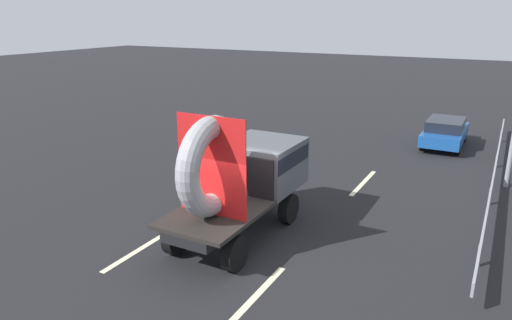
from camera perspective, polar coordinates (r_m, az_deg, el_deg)
The scene contains 8 objects.
ground_plane at distance 12.37m, azimuth -2.15°, elevation -10.67°, with size 120.00×120.00×0.00m, color black.
flatbed_truck at distance 12.75m, azimuth -1.30°, elevation -1.59°, with size 2.02×4.93×3.55m.
distant_sedan at distance 23.05m, azimuth 21.87°, elevation 3.20°, with size 1.66×3.88×1.26m.
guardrail at distance 18.64m, azimuth 26.90°, elevation -1.05°, with size 0.10×17.36×0.71m.
lane_dash_left_near at distance 12.55m, azimuth -14.53°, elevation -10.80°, with size 2.20×0.16×0.01m, color beige.
lane_dash_left_far at distance 19.13m, azimuth 2.95°, elevation -0.37°, with size 2.82×0.16×0.01m, color beige.
lane_dash_right_near at distance 10.43m, azimuth -0.37°, elevation -16.46°, with size 2.91×0.16×0.01m, color beige.
lane_dash_right_far at distance 17.33m, azimuth 12.84°, elevation -2.69°, with size 2.89×0.16×0.01m, color beige.
Camera 1 is at (5.61, -9.38, 5.79)m, focal length 33.09 mm.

